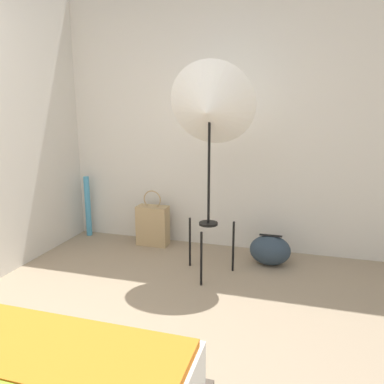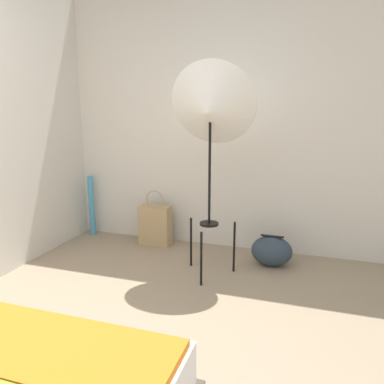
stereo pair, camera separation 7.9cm
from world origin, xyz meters
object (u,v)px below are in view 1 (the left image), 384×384
object	(u,v)px
tote_bag	(153,225)
paper_roll	(88,206)
duffel_bag	(270,250)
photo_umbrella	(210,110)

from	to	relation	value
tote_bag	paper_roll	world-z (taller)	paper_roll
paper_roll	tote_bag	bearing A→B (deg)	-5.45
paper_roll	duffel_bag	bearing A→B (deg)	-7.00
tote_bag	paper_roll	bearing A→B (deg)	174.55
photo_umbrella	tote_bag	world-z (taller)	photo_umbrella
photo_umbrella	paper_roll	distance (m)	1.98
photo_umbrella	duffel_bag	bearing A→B (deg)	35.10
photo_umbrella	tote_bag	bearing A→B (deg)	144.21
tote_bag	paper_roll	distance (m)	0.83
photo_umbrella	paper_roll	xyz separation A→B (m)	(-1.55, 0.61, -1.07)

